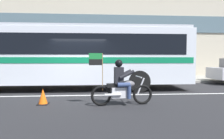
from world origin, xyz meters
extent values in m
plane|color=black|center=(0.00, 0.00, 0.00)|extent=(60.00, 60.00, 0.00)
cube|color=gray|center=(0.00, 5.10, 0.07)|extent=(28.00, 3.80, 0.15)
cube|color=silver|center=(0.00, -0.60, 0.00)|extent=(26.60, 0.14, 0.01)
cube|color=#B2A893|center=(0.00, 7.40, 6.52)|extent=(28.00, 0.80, 13.03)
cube|color=#4C606B|center=(0.00, 6.96, 4.56)|extent=(25.76, 0.10, 1.40)
cube|color=silver|center=(-0.49, 1.20, 1.73)|extent=(12.10, 2.66, 2.70)
cube|color=black|center=(-0.49, 1.20, 2.28)|extent=(11.13, 2.69, 0.96)
cube|color=#0F7247|center=(-0.49, 1.20, 1.53)|extent=(11.86, 2.68, 0.28)
cube|color=#ADB1BA|center=(-0.49, 1.20, 3.14)|extent=(11.86, 2.53, 0.16)
cylinder|color=black|center=(2.83, 0.02, 0.52)|extent=(1.04, 0.30, 1.04)
torus|color=black|center=(2.43, -2.37, 0.34)|extent=(0.70, 0.15, 0.69)
torus|color=black|center=(0.98, -2.49, 0.34)|extent=(0.70, 0.15, 0.69)
cube|color=silver|center=(1.65, -2.43, 0.44)|extent=(0.66, 0.33, 0.36)
ellipsoid|color=#59565B|center=(1.90, -2.41, 0.72)|extent=(0.50, 0.32, 0.24)
cube|color=black|center=(1.46, -2.45, 0.69)|extent=(0.58, 0.31, 0.12)
cylinder|color=silver|center=(2.37, -2.37, 0.65)|extent=(0.28, 0.08, 0.58)
cylinder|color=silver|center=(2.29, -2.38, 0.96)|extent=(0.10, 0.64, 0.04)
cylinder|color=silver|center=(1.37, -2.62, 0.39)|extent=(0.56, 0.14, 0.09)
cube|color=black|center=(1.58, -2.44, 1.02)|extent=(0.31, 0.38, 0.56)
sphere|color=black|center=(1.58, -2.44, 1.44)|extent=(0.26, 0.26, 0.26)
cylinder|color=navy|center=(1.71, -2.25, 0.72)|extent=(0.43, 0.19, 0.15)
cylinder|color=navy|center=(1.89, -2.23, 0.48)|extent=(0.13, 0.13, 0.46)
cylinder|color=navy|center=(1.74, -2.61, 0.72)|extent=(0.43, 0.19, 0.15)
cylinder|color=navy|center=(1.92, -2.59, 0.48)|extent=(0.13, 0.13, 0.46)
cylinder|color=black|center=(1.81, -2.22, 1.06)|extent=(0.53, 0.15, 0.32)
cylinder|color=black|center=(1.84, -2.62, 1.06)|extent=(0.53, 0.15, 0.32)
cylinder|color=olive|center=(1.03, -2.49, 1.15)|extent=(0.02, 0.02, 1.25)
cube|color=#197233|center=(0.80, -2.51, 1.68)|extent=(0.44, 0.06, 0.20)
cube|color=black|center=(0.80, -2.51, 1.47)|extent=(0.44, 0.06, 0.20)
cone|color=#EA590F|center=(-1.04, -2.12, 0.28)|extent=(0.32, 0.32, 0.55)
cube|color=black|center=(-1.04, -2.12, 0.01)|extent=(0.36, 0.36, 0.03)
camera|label=1|loc=(0.89, -8.76, 1.57)|focal=30.11mm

